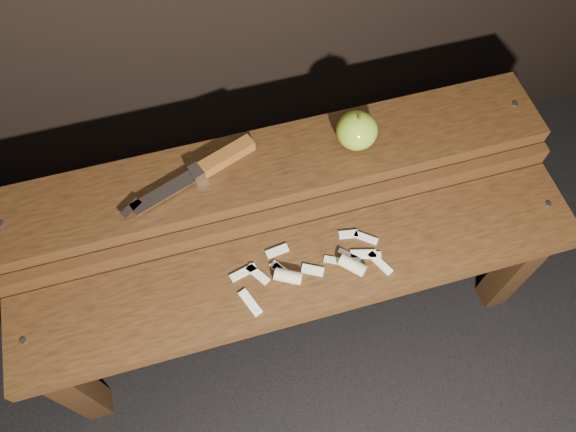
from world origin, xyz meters
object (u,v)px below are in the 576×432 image
object	(u,v)px
bench_rear_tier	(275,184)
knife	(211,165)
bench_front_tier	(303,285)
apple	(357,130)

from	to	relation	value
bench_rear_tier	knife	world-z (taller)	knife
bench_front_tier	apple	size ratio (longest dim) A/B	13.17
bench_rear_tier	bench_front_tier	bearing A→B (deg)	-90.00
apple	knife	world-z (taller)	apple
apple	knife	size ratio (longest dim) A/B	0.31
bench_rear_tier	knife	size ratio (longest dim) A/B	4.03
knife	bench_rear_tier	bearing A→B (deg)	-8.89
bench_front_tier	apple	world-z (taller)	apple
apple	knife	bearing A→B (deg)	177.03
bench_rear_tier	knife	xyz separation A→B (m)	(-0.13, 0.02, 0.10)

